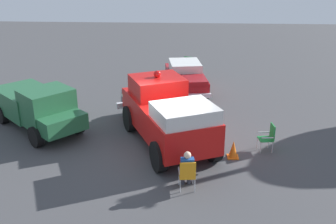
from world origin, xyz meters
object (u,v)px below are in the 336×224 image
object	(u,v)px
spectator_seated	(187,168)
lawn_chair_near_truck	(187,173)
classic_hot_rod	(186,77)
vintage_fire_truck	(166,113)
lawn_chair_by_car	(269,136)
spectator_standing	(162,88)
parked_pickup	(38,106)
lawn_chair_spare	(187,64)
traffic_cone	(233,150)

from	to	relation	value
spectator_seated	lawn_chair_near_truck	bearing A→B (deg)	-173.16
classic_hot_rod	lawn_chair_near_truck	bearing A→B (deg)	-178.91
vintage_fire_truck	spectator_seated	distance (m)	3.39
lawn_chair_by_car	spectator_standing	world-z (taller)	spectator_standing
parked_pickup	lawn_chair_spare	world-z (taller)	parked_pickup
parked_pickup	traffic_cone	size ratio (longest dim) A/B	7.45
lawn_chair_by_car	spectator_seated	size ratio (longest dim) A/B	0.79
vintage_fire_truck	spectator_standing	world-z (taller)	vintage_fire_truck
traffic_cone	lawn_chair_by_car	bearing A→B (deg)	-64.66
spectator_seated	spectator_standing	xyz separation A→B (m)	(6.84, 1.22, 0.27)
vintage_fire_truck	classic_hot_rod	xyz separation A→B (m)	(6.34, -0.67, -0.45)
lawn_chair_by_car	lawn_chair_spare	bearing A→B (deg)	16.99
classic_hot_rod	lawn_chair_spare	xyz separation A→B (m)	(3.17, -0.05, -0.16)
lawn_chair_near_truck	traffic_cone	bearing A→B (deg)	-35.89
lawn_chair_near_truck	spectator_standing	bearing A→B (deg)	10.06
parked_pickup	spectator_seated	world-z (taller)	parked_pickup
parked_pickup	spectator_seated	size ratio (longest dim) A/B	3.67
parked_pickup	spectator_standing	xyz separation A→B (m)	(2.63, -4.90, -0.02)
lawn_chair_near_truck	traffic_cone	size ratio (longest dim) A/B	1.61
lawn_chair_by_car	traffic_cone	distance (m)	1.50
vintage_fire_truck	spectator_seated	world-z (taller)	vintage_fire_truck
traffic_cone	parked_pickup	bearing A→B (deg)	74.67
vintage_fire_truck	lawn_chair_by_car	distance (m)	3.87
parked_pickup	lawn_chair_spare	xyz separation A→B (m)	(8.55, -6.01, -0.40)
classic_hot_rod	spectator_seated	distance (m)	9.59
classic_hot_rod	traffic_cone	distance (m)	7.72
parked_pickup	lawn_chair_by_car	xyz separation A→B (m)	(-1.49, -9.08, -0.40)
lawn_chair_spare	classic_hot_rod	bearing A→B (deg)	179.11
parked_pickup	spectator_standing	bearing A→B (deg)	-61.77
classic_hot_rod	spectator_standing	distance (m)	2.95
parked_pickup	lawn_chair_near_truck	distance (m)	7.53
vintage_fire_truck	lawn_chair_near_truck	distance (m)	3.54
vintage_fire_truck	lawn_chair_by_car	size ratio (longest dim) A/B	6.19
lawn_chair_near_truck	lawn_chair_by_car	distance (m)	4.09
lawn_chair_spare	spectator_standing	bearing A→B (deg)	169.46
lawn_chair_by_car	traffic_cone	bearing A→B (deg)	115.34
lawn_chair_near_truck	traffic_cone	world-z (taller)	lawn_chair_near_truck
vintage_fire_truck	spectator_seated	size ratio (longest dim) A/B	4.90
vintage_fire_truck	parked_pickup	bearing A→B (deg)	79.70
vintage_fire_truck	lawn_chair_by_car	world-z (taller)	vintage_fire_truck
parked_pickup	lawn_chair_spare	bearing A→B (deg)	-35.08
classic_hot_rod	lawn_chair_near_truck	size ratio (longest dim) A/B	4.50
classic_hot_rod	lawn_chair_by_car	size ratio (longest dim) A/B	4.50
lawn_chair_by_car	spectator_standing	distance (m)	5.88
lawn_chair_spare	traffic_cone	distance (m)	10.82
lawn_chair_spare	lawn_chair_near_truck	bearing A→B (deg)	-179.40
classic_hot_rod	lawn_chair_by_car	bearing A→B (deg)	-155.58
lawn_chair_by_car	spectator_standing	size ratio (longest dim) A/B	0.61
lawn_chair_spare	vintage_fire_truck	bearing A→B (deg)	175.69
lawn_chair_near_truck	spectator_seated	world-z (taller)	spectator_seated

